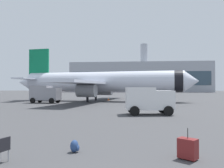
# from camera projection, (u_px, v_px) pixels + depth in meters

# --- Properties ---
(airplane_at_gate) EXTENTS (35.72, 32.36, 10.50)m
(airplane_at_gate) POSITION_uv_depth(u_px,v_px,m) (101.00, 82.00, 42.78)
(airplane_at_gate) COLOR silver
(airplane_at_gate) RESTS_ON ground
(service_truck) EXTENTS (5.01, 2.97, 2.90)m
(service_truck) POSITION_uv_depth(u_px,v_px,m) (45.00, 93.00, 37.75)
(service_truck) COLOR gray
(service_truck) RESTS_ON ground
(cargo_van) EXTENTS (4.61, 2.79, 2.60)m
(cargo_van) POSITION_uv_depth(u_px,v_px,m) (149.00, 99.00, 21.33)
(cargo_van) COLOR white
(cargo_van) RESTS_ON ground
(safety_cone_near) EXTENTS (0.44, 0.44, 0.75)m
(safety_cone_near) POSITION_uv_depth(u_px,v_px,m) (51.00, 100.00, 40.18)
(safety_cone_near) COLOR #F2590C
(safety_cone_near) RESTS_ON ground
(safety_cone_mid) EXTENTS (0.44, 0.44, 0.63)m
(safety_cone_mid) POSITION_uv_depth(u_px,v_px,m) (108.00, 99.00, 45.32)
(safety_cone_mid) COLOR #F2590C
(safety_cone_mid) RESTS_ON ground
(safety_cone_far) EXTENTS (0.44, 0.44, 0.74)m
(safety_cone_far) POSITION_uv_depth(u_px,v_px,m) (162.00, 102.00, 33.44)
(safety_cone_far) COLOR #F2590C
(safety_cone_far) RESTS_ON ground
(rolling_suitcase) EXTENTS (0.75, 0.71, 1.10)m
(rolling_suitcase) POSITION_uv_depth(u_px,v_px,m) (188.00, 148.00, 7.96)
(rolling_suitcase) COLOR maroon
(rolling_suitcase) RESTS_ON ground
(traveller_backpack) EXTENTS (0.36, 0.40, 0.48)m
(traveller_backpack) POSITION_uv_depth(u_px,v_px,m) (75.00, 146.00, 8.85)
(traveller_backpack) COLOR navy
(traveller_backpack) RESTS_ON ground
(gate_chair) EXTENTS (0.59, 0.59, 0.86)m
(gate_chair) POSITION_uv_depth(u_px,v_px,m) (1.00, 148.00, 7.59)
(gate_chair) COLOR black
(gate_chair) RESTS_ON ground
(terminal_building) EXTENTS (83.33, 21.47, 29.79)m
(terminal_building) POSITION_uv_depth(u_px,v_px,m) (140.00, 77.00, 139.75)
(terminal_building) COLOR #9EA3AD
(terminal_building) RESTS_ON ground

